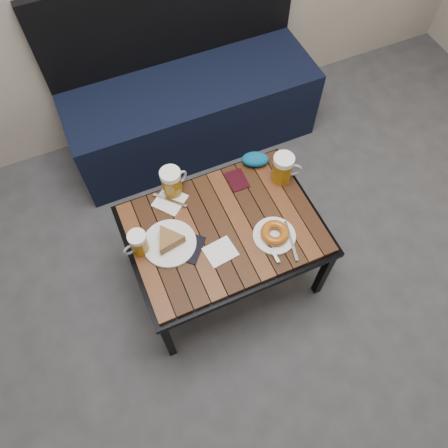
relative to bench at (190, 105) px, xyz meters
name	(u,v)px	position (x,y,z in m)	size (l,w,h in m)	color
ground	(332,418)	(-0.03, -1.76, -0.27)	(4.00, 4.00, 0.00)	#2D2D30
bench	(190,105)	(0.00, 0.00, 0.00)	(1.40, 0.50, 0.95)	black
cafe_table	(224,232)	(-0.19, -0.92, 0.16)	(0.84, 0.62, 0.47)	black
beer_mug_left	(138,243)	(-0.56, -0.89, 0.26)	(0.12, 0.09, 0.12)	#935F0B
beer_mug_centre	(172,182)	(-0.33, -0.66, 0.27)	(0.14, 0.11, 0.15)	#935F0B
beer_mug_right	(283,168)	(0.15, -0.79, 0.27)	(0.14, 0.11, 0.15)	#935F0B
plate_pie	(169,241)	(-0.43, -0.91, 0.22)	(0.23, 0.23, 0.06)	white
plate_bagel	(275,234)	(-0.01, -1.05, 0.22)	(0.18, 0.24, 0.05)	white
napkin_left	(170,201)	(-0.36, -0.71, 0.20)	(0.17, 0.17, 0.01)	white
napkin_right	(220,252)	(-0.25, -1.03, 0.20)	(0.14, 0.12, 0.01)	white
passport_navy	(190,248)	(-0.36, -0.96, 0.20)	(0.10, 0.13, 0.01)	black
passport_burgundy	(237,180)	(-0.04, -0.72, 0.20)	(0.08, 0.11, 0.01)	black
knit_pouch	(255,159)	(0.08, -0.66, 0.23)	(0.13, 0.08, 0.05)	navy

